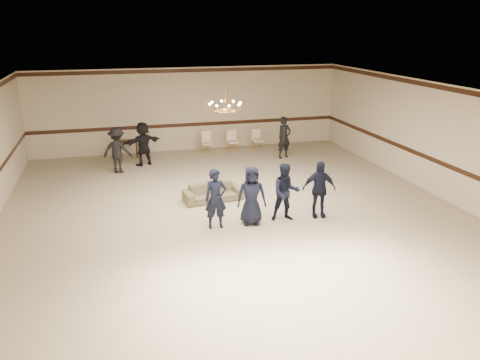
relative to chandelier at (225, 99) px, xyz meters
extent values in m
cube|color=beige|center=(0.00, -1.00, -2.88)|extent=(12.00, 14.00, 0.01)
cube|color=#2F231A|center=(0.00, -1.00, 0.33)|extent=(12.00, 14.00, 0.01)
cube|color=beige|center=(0.00, 6.00, -1.27)|extent=(12.00, 0.01, 3.20)
cube|color=beige|center=(0.00, -8.00, -1.27)|extent=(12.00, 0.01, 3.20)
cube|color=beige|center=(6.00, -1.00, -1.27)|extent=(0.01, 14.00, 3.20)
cube|color=#351B10|center=(0.00, 5.99, -1.88)|extent=(12.00, 0.02, 0.14)
cube|color=#351B10|center=(0.00, 5.99, 0.21)|extent=(12.00, 0.02, 0.14)
imported|color=black|center=(-0.68, -1.77, -2.13)|extent=(0.55, 0.37, 1.48)
imported|color=black|center=(0.22, -1.77, -2.13)|extent=(0.79, 0.58, 1.48)
imported|color=black|center=(1.12, -1.77, -2.13)|extent=(0.80, 0.67, 1.48)
imported|color=black|center=(2.02, -1.77, -2.13)|extent=(0.92, 0.51, 1.48)
imported|color=#6A6246|center=(-0.36, 0.09, -2.63)|extent=(1.72, 0.85, 0.48)
imported|color=black|center=(-2.84, 3.55, -2.11)|extent=(1.14, 0.92, 1.54)
imported|color=black|center=(-1.94, 4.25, -2.11)|extent=(1.49, 0.99, 1.54)
imported|color=black|center=(3.16, 3.85, -2.11)|extent=(0.65, 0.52, 1.54)
cube|color=black|center=(-2.48, 5.36, -2.54)|extent=(0.81, 0.37, 0.67)
camera|label=1|loc=(-2.99, -12.40, 1.90)|focal=35.90mm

